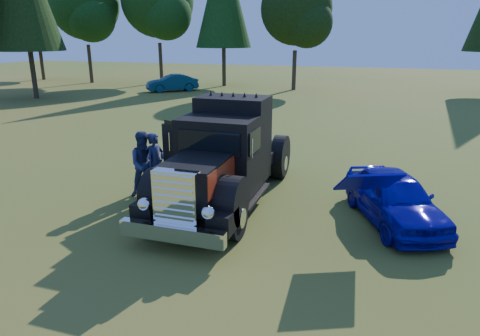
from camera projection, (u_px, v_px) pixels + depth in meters
name	position (u px, v px, depth m)	size (l,w,h in m)	color
ground	(219.00, 236.00, 10.48)	(120.00, 120.00, 0.00)	#365D1B
diamond_t_truck	(223.00, 161.00, 12.20)	(3.28, 7.16, 3.00)	black
hotrod_coupe	(394.00, 198.00, 11.10)	(3.03, 4.38, 1.89)	#0C08B0
spectator_near	(156.00, 164.00, 13.07)	(0.70, 0.46, 1.91)	#1C2443
spectator_far	(145.00, 164.00, 12.91)	(0.97, 0.75, 1.99)	#1E2346
distant_teal_car	(172.00, 83.00, 37.15)	(1.53, 4.38, 1.44)	#0B3D42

